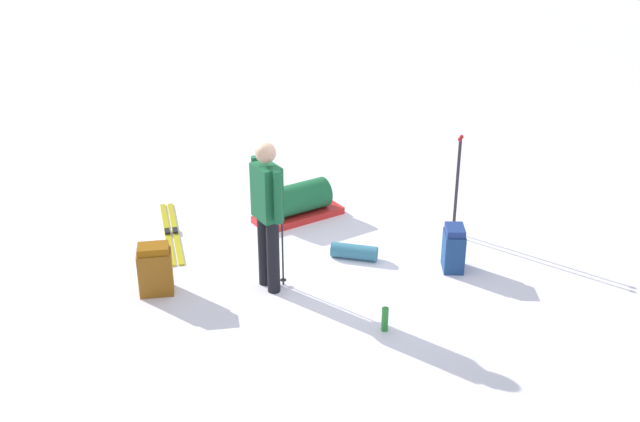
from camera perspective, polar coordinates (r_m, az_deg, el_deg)
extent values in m
plane|color=white|center=(9.10, 0.00, -4.00)|extent=(80.00, 80.00, 0.00)
cylinder|color=black|center=(8.56, -4.12, -2.84)|extent=(0.14, 0.14, 0.85)
cylinder|color=black|center=(8.40, -3.47, -3.38)|extent=(0.14, 0.14, 0.85)
cube|color=#155631|center=(8.17, -3.93, 1.39)|extent=(0.32, 0.39, 0.60)
cylinder|color=#155631|center=(8.35, -4.73, 2.13)|extent=(0.09, 0.09, 0.58)
cylinder|color=#155631|center=(7.96, -3.11, 1.01)|extent=(0.09, 0.09, 0.58)
sphere|color=tan|center=(8.00, -4.03, 4.29)|extent=(0.22, 0.22, 0.22)
cube|color=#B0A216|center=(10.02, -11.16, -1.60)|extent=(1.13, 1.48, 0.02)
cube|color=black|center=(10.01, -11.17, -1.47)|extent=(0.13, 0.15, 0.03)
cube|color=#B0A216|center=(10.03, -10.59, -1.54)|extent=(1.13, 1.48, 0.02)
cube|color=black|center=(10.02, -10.60, -1.41)|extent=(0.13, 0.15, 0.03)
cube|color=navy|center=(9.05, 9.78, -2.92)|extent=(0.40, 0.38, 0.46)
cube|color=navy|center=(8.93, 9.90, -1.39)|extent=(0.36, 0.34, 0.08)
cube|color=brown|center=(8.63, -12.01, -4.43)|extent=(0.45, 0.44, 0.50)
cube|color=#874B0A|center=(8.50, -12.18, -2.74)|extent=(0.40, 0.39, 0.08)
cylinder|color=#251F26|center=(9.75, 10.08, 1.73)|extent=(0.02, 0.02, 1.26)
sphere|color=#A51919|center=(9.52, 10.37, 5.38)|extent=(0.05, 0.05, 0.05)
cylinder|color=black|center=(9.99, 9.84, -1.27)|extent=(0.07, 0.07, 0.01)
cylinder|color=#251F26|center=(9.67, 9.96, 1.54)|extent=(0.02, 0.02, 1.26)
sphere|color=#A51919|center=(9.43, 10.25, 5.21)|extent=(0.05, 0.05, 0.05)
cylinder|color=black|center=(9.91, 9.72, -1.48)|extent=(0.07, 0.07, 0.01)
cylinder|color=black|center=(8.41, -2.80, -1.55)|extent=(0.02, 0.02, 1.31)
sphere|color=#A51919|center=(8.13, -2.90, 2.80)|extent=(0.05, 0.05, 0.05)
cylinder|color=black|center=(8.69, -2.72, -5.08)|extent=(0.07, 0.07, 0.01)
cylinder|color=black|center=(8.28, -3.27, -2.01)|extent=(0.02, 0.02, 1.31)
sphere|color=#A51919|center=(7.99, -3.39, 2.39)|extent=(0.05, 0.05, 0.05)
cylinder|color=black|center=(8.56, -3.18, -5.58)|extent=(0.07, 0.07, 0.01)
cube|color=red|center=(10.24, -1.60, -0.30)|extent=(1.26, 0.78, 0.09)
cylinder|color=#195C33|center=(10.14, -1.62, 0.95)|extent=(0.91, 0.63, 0.40)
cylinder|color=teal|center=(9.22, 2.53, -3.00)|extent=(0.39, 0.57, 0.18)
cylinder|color=#247A2B|center=(7.89, 4.80, -7.93)|extent=(0.07, 0.07, 0.26)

